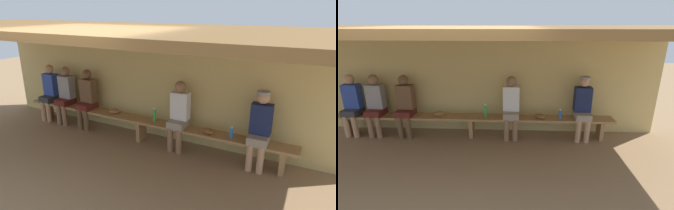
% 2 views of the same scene
% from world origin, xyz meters
% --- Properties ---
extents(ground_plane, '(24.00, 24.00, 0.00)m').
position_xyz_m(ground_plane, '(0.00, 0.00, 0.00)').
color(ground_plane, '#8C6D4C').
extents(back_wall, '(8.00, 0.20, 2.20)m').
position_xyz_m(back_wall, '(0.00, 2.00, 1.10)').
color(back_wall, tan).
rests_on(back_wall, ground).
extents(dugout_roof, '(8.00, 2.80, 0.12)m').
position_xyz_m(dugout_roof, '(0.00, 0.70, 2.26)').
color(dugout_roof, brown).
rests_on(dugout_roof, back_wall).
extents(bench, '(6.00, 0.36, 0.46)m').
position_xyz_m(bench, '(0.00, 1.55, 0.39)').
color(bench, '#9E7547').
rests_on(bench, ground).
extents(player_middle, '(0.34, 0.42, 1.34)m').
position_xyz_m(player_middle, '(-1.41, 1.55, 0.73)').
color(player_middle, '#591E19').
rests_on(player_middle, ground).
extents(player_in_red, '(0.34, 0.42, 1.34)m').
position_xyz_m(player_in_red, '(-2.07, 1.55, 0.73)').
color(player_in_red, '#591E19').
rests_on(player_in_red, ground).
extents(player_with_sunglasses, '(0.34, 0.42, 1.34)m').
position_xyz_m(player_with_sunglasses, '(2.33, 1.55, 0.75)').
color(player_with_sunglasses, gray).
rests_on(player_with_sunglasses, ground).
extents(player_leftmost, '(0.34, 0.42, 1.34)m').
position_xyz_m(player_leftmost, '(0.85, 1.55, 0.73)').
color(player_leftmost, gray).
rests_on(player_leftmost, ground).
extents(player_in_white, '(0.34, 0.42, 1.34)m').
position_xyz_m(player_in_white, '(-2.59, 1.55, 0.73)').
color(player_in_white, '#333338').
rests_on(player_in_white, ground).
extents(water_bottle_clear, '(0.06, 0.06, 0.21)m').
position_xyz_m(water_bottle_clear, '(1.88, 1.52, 0.56)').
color(water_bottle_clear, blue).
rests_on(water_bottle_clear, bench).
extents(water_bottle_blue, '(0.06, 0.06, 0.28)m').
position_xyz_m(water_bottle_blue, '(0.31, 1.57, 0.59)').
color(water_bottle_blue, green).
rests_on(water_bottle_blue, bench).
extents(baseball_glove_tan, '(0.29, 0.27, 0.09)m').
position_xyz_m(baseball_glove_tan, '(1.47, 1.51, 0.51)').
color(baseball_glove_tan, brown).
rests_on(baseball_glove_tan, bench).
extents(baseball_glove_dark_brown, '(0.28, 0.24, 0.09)m').
position_xyz_m(baseball_glove_dark_brown, '(-0.69, 1.57, 0.51)').
color(baseball_glove_dark_brown, olive).
rests_on(baseball_glove_dark_brown, bench).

